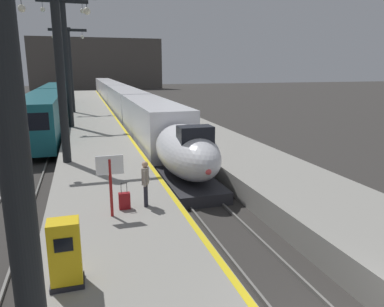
{
  "coord_description": "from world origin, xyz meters",
  "views": [
    {
      "loc": [
        -4.96,
        -5.07,
        5.98
      ],
      "look_at": [
        0.16,
        11.88,
        1.8
      ],
      "focal_mm": 34.09,
      "sensor_mm": 36.0,
      "label": 1
    }
  ],
  "objects_px": {
    "highspeed_train_main": "(119,98)",
    "station_column_far": "(66,53)",
    "regional_train_adjacent": "(51,104)",
    "departure_info_board": "(110,174)",
    "ticket_machine_yellow": "(65,256)",
    "station_column_near": "(1,42)",
    "station_column_mid": "(59,61)",
    "passenger_near_edge": "(145,180)",
    "rolling_suitcase": "(125,201)",
    "station_column_distant": "(70,62)"
  },
  "relations": [
    {
      "from": "passenger_near_edge",
      "to": "station_column_near",
      "type": "bearing_deg",
      "value": -112.48
    },
    {
      "from": "station_column_distant",
      "to": "ticket_machine_yellow",
      "type": "relative_size",
      "value": 5.72
    },
    {
      "from": "rolling_suitcase",
      "to": "departure_info_board",
      "type": "relative_size",
      "value": 0.46
    },
    {
      "from": "highspeed_train_main",
      "to": "station_column_far",
      "type": "bearing_deg",
      "value": -107.76
    },
    {
      "from": "station_column_near",
      "to": "station_column_far",
      "type": "relative_size",
      "value": 0.84
    },
    {
      "from": "regional_train_adjacent",
      "to": "station_column_near",
      "type": "distance_m",
      "value": 37.06
    },
    {
      "from": "highspeed_train_main",
      "to": "ticket_machine_yellow",
      "type": "distance_m",
      "value": 43.23
    },
    {
      "from": "highspeed_train_main",
      "to": "regional_train_adjacent",
      "type": "distance_m",
      "value": 11.99
    },
    {
      "from": "station_column_mid",
      "to": "station_column_far",
      "type": "height_order",
      "value": "station_column_far"
    },
    {
      "from": "rolling_suitcase",
      "to": "ticket_machine_yellow",
      "type": "height_order",
      "value": "ticket_machine_yellow"
    },
    {
      "from": "station_column_near",
      "to": "station_column_mid",
      "type": "xyz_separation_m",
      "value": [
        0.0,
        14.71,
        -0.02
      ]
    },
    {
      "from": "station_column_near",
      "to": "station_column_distant",
      "type": "relative_size",
      "value": 0.95
    },
    {
      "from": "highspeed_train_main",
      "to": "ticket_machine_yellow",
      "type": "bearing_deg",
      "value": -97.38
    },
    {
      "from": "station_column_near",
      "to": "departure_info_board",
      "type": "height_order",
      "value": "station_column_near"
    },
    {
      "from": "regional_train_adjacent",
      "to": "passenger_near_edge",
      "type": "distance_m",
      "value": 30.06
    },
    {
      "from": "highspeed_train_main",
      "to": "ticket_machine_yellow",
      "type": "relative_size",
      "value": 47.21
    },
    {
      "from": "station_column_mid",
      "to": "rolling_suitcase",
      "type": "xyz_separation_m",
      "value": [
        2.17,
        -7.62,
        -4.93
      ]
    },
    {
      "from": "station_column_far",
      "to": "passenger_near_edge",
      "type": "height_order",
      "value": "station_column_far"
    },
    {
      "from": "regional_train_adjacent",
      "to": "highspeed_train_main",
      "type": "bearing_deg",
      "value": 47.51
    },
    {
      "from": "passenger_near_edge",
      "to": "ticket_machine_yellow",
      "type": "bearing_deg",
      "value": -120.58
    },
    {
      "from": "station_column_mid",
      "to": "passenger_near_edge",
      "type": "height_order",
      "value": "station_column_mid"
    },
    {
      "from": "station_column_near",
      "to": "ticket_machine_yellow",
      "type": "distance_m",
      "value": 5.29
    },
    {
      "from": "station_column_near",
      "to": "station_column_mid",
      "type": "relative_size",
      "value": 1.0
    },
    {
      "from": "station_column_far",
      "to": "station_column_distant",
      "type": "distance_m",
      "value": 11.03
    },
    {
      "from": "regional_train_adjacent",
      "to": "station_column_far",
      "type": "distance_m",
      "value": 11.06
    },
    {
      "from": "highspeed_train_main",
      "to": "station_column_mid",
      "type": "xyz_separation_m",
      "value": [
        -5.9,
        -30.89,
        4.31
      ]
    },
    {
      "from": "station_column_mid",
      "to": "ticket_machine_yellow",
      "type": "distance_m",
      "value": 12.8
    },
    {
      "from": "station_column_far",
      "to": "station_column_distant",
      "type": "height_order",
      "value": "station_column_far"
    },
    {
      "from": "ticket_machine_yellow",
      "to": "station_column_mid",
      "type": "bearing_deg",
      "value": 91.67
    },
    {
      "from": "station_column_mid",
      "to": "ticket_machine_yellow",
      "type": "bearing_deg",
      "value": -88.33
    },
    {
      "from": "rolling_suitcase",
      "to": "ticket_machine_yellow",
      "type": "relative_size",
      "value": 0.61
    },
    {
      "from": "station_column_far",
      "to": "ticket_machine_yellow",
      "type": "bearing_deg",
      "value": -89.18
    },
    {
      "from": "ticket_machine_yellow",
      "to": "passenger_near_edge",
      "type": "bearing_deg",
      "value": 59.42
    },
    {
      "from": "highspeed_train_main",
      "to": "station_column_far",
      "type": "distance_m",
      "value": 20.04
    },
    {
      "from": "station_column_distant",
      "to": "departure_info_board",
      "type": "distance_m",
      "value": 31.94
    },
    {
      "from": "station_column_mid",
      "to": "rolling_suitcase",
      "type": "height_order",
      "value": "station_column_mid"
    },
    {
      "from": "station_column_mid",
      "to": "departure_info_board",
      "type": "bearing_deg",
      "value": -78.32
    },
    {
      "from": "station_column_far",
      "to": "ticket_machine_yellow",
      "type": "distance_m",
      "value": 25.03
    },
    {
      "from": "highspeed_train_main",
      "to": "regional_train_adjacent",
      "type": "bearing_deg",
      "value": -132.49
    },
    {
      "from": "departure_info_board",
      "to": "rolling_suitcase",
      "type": "bearing_deg",
      "value": 47.72
    },
    {
      "from": "station_column_mid",
      "to": "ticket_machine_yellow",
      "type": "xyz_separation_m",
      "value": [
        0.35,
        -11.98,
        -4.49
      ]
    },
    {
      "from": "regional_train_adjacent",
      "to": "station_column_distant",
      "type": "bearing_deg",
      "value": 33.1
    },
    {
      "from": "ticket_machine_yellow",
      "to": "regional_train_adjacent",
      "type": "bearing_deg",
      "value": 94.29
    },
    {
      "from": "highspeed_train_main",
      "to": "departure_info_board",
      "type": "relative_size",
      "value": 35.63
    },
    {
      "from": "rolling_suitcase",
      "to": "ticket_machine_yellow",
      "type": "bearing_deg",
      "value": -112.72
    },
    {
      "from": "regional_train_adjacent",
      "to": "ticket_machine_yellow",
      "type": "xyz_separation_m",
      "value": [
        2.55,
        -34.02,
        -0.34
      ]
    },
    {
      "from": "departure_info_board",
      "to": "ticket_machine_yellow",
      "type": "bearing_deg",
      "value": -109.29
    },
    {
      "from": "regional_train_adjacent",
      "to": "station_column_far",
      "type": "relative_size",
      "value": 3.54
    },
    {
      "from": "departure_info_board",
      "to": "station_column_distant",
      "type": "bearing_deg",
      "value": 93.05
    },
    {
      "from": "highspeed_train_main",
      "to": "passenger_near_edge",
      "type": "bearing_deg",
      "value": -94.38
    }
  ]
}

